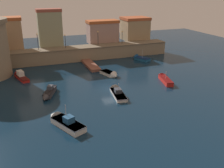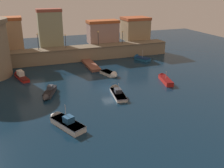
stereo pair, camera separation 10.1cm
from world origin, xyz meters
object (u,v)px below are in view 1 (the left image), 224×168
Objects in this scene: quay_lamp_2 at (98,36)px; moored_boat_4 at (63,121)px; moored_boat_0 at (111,74)px; mooring_buoy_0 at (53,115)px; quay_lamp_1 at (65,39)px; quay_lamp_3 at (122,35)px; moored_boat_5 at (164,79)px; moored_boat_2 at (117,91)px; quay_lamp_0 at (37,39)px; moored_boat_1 at (139,58)px; moored_boat_3 at (49,93)px; moored_boat_6 at (20,76)px.

quay_lamp_2 is 33.82m from moored_boat_4.
mooring_buoy_0 is (-13.32, -13.06, -0.35)m from moored_boat_0.
quay_lamp_1 is 14.39m from quay_lamp_3.
moored_boat_0 is 18.66m from mooring_buoy_0.
quay_lamp_1 is 25.51m from moored_boat_5.
moored_boat_4 is at bearing -115.37° from quay_lamp_2.
moored_boat_4 is (-10.20, -7.30, 0.15)m from moored_boat_2.
moored_boat_1 is (23.16, -4.92, -5.32)m from quay_lamp_0.
moored_boat_4 is (-14.33, -30.23, -5.02)m from quay_lamp_2.
quay_lamp_0 reaches higher than moored_boat_4.
quay_lamp_1 is (6.21, 0.00, -0.34)m from quay_lamp_0.
quay_lamp_3 is at bearing 156.16° from moored_boat_3.
quay_lamp_2 is 11.42m from moored_boat_1.
quay_lamp_3 is 27.27m from moored_boat_6.
moored_boat_2 is 20.29m from moored_boat_6.
moored_boat_5 reaches higher than moored_boat_6.
quay_lamp_1 is 0.47× the size of moored_boat_4.
quay_lamp_0 is at bearing 87.93° from mooring_buoy_0.
moored_boat_4 is at bearing -90.20° from quay_lamp_0.
moored_boat_5 is 0.95× the size of moored_boat_6.
quay_lamp_1 is 0.46× the size of moored_boat_2.
quay_lamp_3 is at bearing 13.69° from moored_boat_5.
moored_boat_1 is at bearing -11.99° from quay_lamp_0.
quay_lamp_1 reaches higher than moored_boat_0.
quay_lamp_2 is at bearing 166.29° from moored_boat_3.
quay_lamp_0 reaches higher than moored_boat_6.
quay_lamp_3 reaches higher than moored_boat_6.
quay_lamp_0 is 0.57× the size of moored_boat_5.
quay_lamp_1 is at bearing 75.15° from mooring_buoy_0.
moored_boat_6 is at bearing 54.64° from moored_boat_2.
moored_boat_6 is (-4.67, -9.02, -5.21)m from quay_lamp_0.
moored_boat_2 is 14.42× the size of mooring_buoy_0.
moored_boat_4 is 0.97× the size of moored_boat_6.
quay_lamp_0 reaches higher than quay_lamp_1.
quay_lamp_3 reaches higher than quay_lamp_1.
moored_boat_2 is at bearing 20.81° from mooring_buoy_0.
mooring_buoy_0 is at bearing -92.07° from quay_lamp_0.
moored_boat_0 is at bearing 105.11° from moored_boat_1.
moored_boat_2 is at bearing 97.57° from moored_boat_3.
moored_boat_6 is at bearing -122.83° from moored_boat_0.
moored_boat_6 is at bearing -117.38° from quay_lamp_0.
moored_boat_4 reaches higher than mooring_buoy_0.
mooring_buoy_0 is (-24.14, -22.21, -0.35)m from moored_boat_1.
mooring_buoy_0 is (-21.58, -27.13, -5.33)m from quay_lamp_3.
moored_boat_1 is 15.63m from moored_boat_5.
mooring_buoy_0 is at bearing -8.93° from moored_boat_4.
quay_lamp_3 is 35.08m from mooring_buoy_0.
quay_lamp_0 reaches higher than quay_lamp_2.
quay_lamp_1 reaches higher than moored_boat_6.
moored_boat_1 is 0.73× the size of moored_boat_6.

